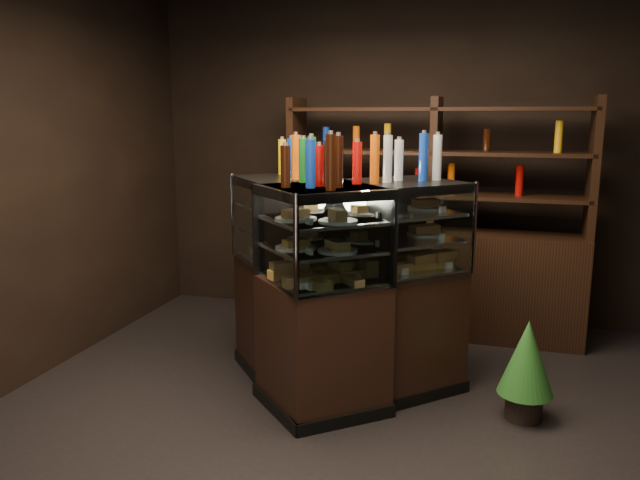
% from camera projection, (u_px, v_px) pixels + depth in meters
% --- Properties ---
extents(ground, '(5.00, 5.00, 0.00)m').
position_uv_depth(ground, '(371.00, 447.00, 3.54)').
color(ground, black).
rests_on(ground, ground).
extents(room_shell, '(5.02, 5.02, 3.01)m').
position_uv_depth(room_shell, '(378.00, 97.00, 3.16)').
color(room_shell, black).
rests_on(room_shell, ground).
extents(display_case, '(1.77, 1.44, 1.44)m').
position_uv_depth(display_case, '(334.00, 323.00, 4.19)').
color(display_case, black).
rests_on(display_case, ground).
extents(food_display, '(1.36, 1.04, 0.44)m').
position_uv_depth(food_display, '(334.00, 239.00, 4.07)').
color(food_display, gold).
rests_on(food_display, display_case).
extents(bottles_top, '(1.18, 0.90, 0.30)m').
position_uv_depth(bottles_top, '(335.00, 160.00, 3.98)').
color(bottles_top, '#147223').
rests_on(bottles_top, display_case).
extents(potted_conifer, '(0.34, 0.34, 0.72)m').
position_uv_depth(potted_conifer, '(527.00, 356.00, 3.79)').
color(potted_conifer, black).
rests_on(potted_conifer, ground).
extents(back_shelving, '(2.50, 0.51, 2.00)m').
position_uv_depth(back_shelving, '(431.00, 264.00, 5.33)').
color(back_shelving, black).
rests_on(back_shelving, ground).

